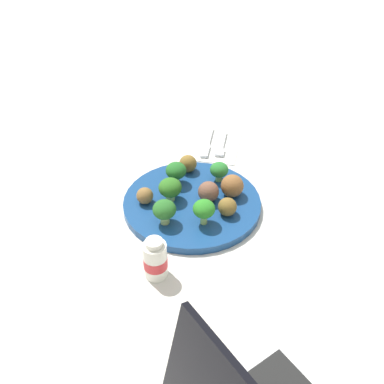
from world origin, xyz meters
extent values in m
plane|color=silver|center=(0.00, 0.00, 0.00)|extent=(4.00, 4.00, 0.00)
cylinder|color=navy|center=(0.00, 0.00, 0.01)|extent=(0.28, 0.28, 0.02)
cylinder|color=#A0CB6B|center=(0.06, 0.04, 0.03)|extent=(0.01, 0.01, 0.02)
ellipsoid|color=#2D8425|center=(0.06, 0.04, 0.05)|extent=(0.04, 0.04, 0.03)
cylinder|color=#8CC76E|center=(-0.05, -0.05, 0.02)|extent=(0.01, 0.01, 0.02)
ellipsoid|color=#256827|center=(-0.05, -0.05, 0.05)|extent=(0.04, 0.04, 0.04)
cylinder|color=#A4BF6D|center=(0.08, -0.03, 0.02)|extent=(0.02, 0.02, 0.02)
ellipsoid|color=#296727|center=(0.08, -0.03, 0.05)|extent=(0.04, 0.04, 0.04)
cylinder|color=#91CB7D|center=(0.01, -0.04, 0.02)|extent=(0.02, 0.02, 0.01)
ellipsoid|color=#2F6C21|center=(0.01, -0.04, 0.05)|extent=(0.05, 0.05, 0.04)
cylinder|color=#8DBE68|center=(-0.08, 0.04, 0.02)|extent=(0.01, 0.01, 0.01)
ellipsoid|color=#2B7930|center=(-0.08, 0.04, 0.04)|extent=(0.04, 0.04, 0.03)
sphere|color=olive|center=(0.03, -0.09, 0.03)|extent=(0.03, 0.03, 0.03)
sphere|color=brown|center=(-0.01, 0.03, 0.04)|extent=(0.04, 0.04, 0.04)
sphere|color=brown|center=(0.02, 0.08, 0.03)|extent=(0.04, 0.04, 0.04)
sphere|color=brown|center=(-0.04, 0.07, 0.04)|extent=(0.05, 0.05, 0.05)
sphere|color=brown|center=(-0.10, -0.04, 0.04)|extent=(0.04, 0.04, 0.04)
cube|color=white|center=(-0.25, -0.01, 0.00)|extent=(0.18, 0.13, 0.01)
cube|color=silver|center=(-0.27, 0.01, 0.01)|extent=(0.09, 0.02, 0.01)
cube|color=silver|center=(-0.21, 0.01, 0.01)|extent=(0.03, 0.02, 0.01)
cube|color=silver|center=(-0.28, -0.03, 0.01)|extent=(0.09, 0.02, 0.01)
cube|color=silver|center=(-0.20, -0.02, 0.01)|extent=(0.06, 0.02, 0.01)
cylinder|color=white|center=(0.19, -0.01, 0.03)|extent=(0.04, 0.04, 0.07)
cylinder|color=red|center=(0.19, -0.01, 0.03)|extent=(0.04, 0.04, 0.02)
cylinder|color=silver|center=(0.19, -0.01, 0.07)|extent=(0.03, 0.03, 0.01)
camera|label=1|loc=(0.64, 0.18, 0.54)|focal=38.82mm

